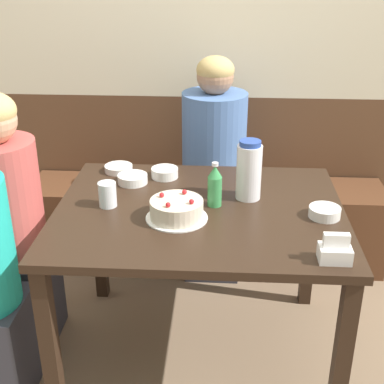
{
  "coord_description": "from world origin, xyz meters",
  "views": [
    {
      "loc": [
        0.09,
        -1.98,
        1.73
      ],
      "look_at": [
        -0.03,
        0.05,
        0.8
      ],
      "focal_mm": 50.0,
      "sensor_mm": 36.0,
      "label": 1
    }
  ],
  "objects_px": {
    "bench_seat": "(206,223)",
    "person_teal_shirt": "(213,174)",
    "bowl_soup_white": "(325,212)",
    "soju_bottle": "(215,185)",
    "glass_water_tall": "(107,194)",
    "bowl_side_dish": "(133,179)",
    "person_grey_tee": "(9,230)",
    "water_pitcher": "(249,170)",
    "napkin_holder": "(335,251)",
    "birthday_cake": "(177,210)",
    "bowl_rice_small": "(165,173)",
    "bowl_sauce_shallow": "(119,168)"
  },
  "relations": [
    {
      "from": "water_pitcher",
      "to": "bowl_sauce_shallow",
      "type": "bearing_deg",
      "value": 156.83
    },
    {
      "from": "napkin_holder",
      "to": "glass_water_tall",
      "type": "xyz_separation_m",
      "value": [
        -0.86,
        0.38,
        0.01
      ]
    },
    {
      "from": "bowl_side_dish",
      "to": "bowl_soup_white",
      "type": "bearing_deg",
      "value": -19.55
    },
    {
      "from": "birthday_cake",
      "to": "bench_seat",
      "type": "bearing_deg",
      "value": 84.67
    },
    {
      "from": "bowl_side_dish",
      "to": "glass_water_tall",
      "type": "relative_size",
      "value": 1.31
    },
    {
      "from": "bench_seat",
      "to": "birthday_cake",
      "type": "height_order",
      "value": "birthday_cake"
    },
    {
      "from": "person_grey_tee",
      "to": "glass_water_tall",
      "type": "bearing_deg",
      "value": -7.62
    },
    {
      "from": "soju_bottle",
      "to": "bowl_side_dish",
      "type": "bearing_deg",
      "value": 150.88
    },
    {
      "from": "glass_water_tall",
      "to": "person_teal_shirt",
      "type": "height_order",
      "value": "person_teal_shirt"
    },
    {
      "from": "bench_seat",
      "to": "person_teal_shirt",
      "type": "height_order",
      "value": "person_teal_shirt"
    },
    {
      "from": "bowl_soup_white",
      "to": "person_grey_tee",
      "type": "height_order",
      "value": "person_grey_tee"
    },
    {
      "from": "bowl_side_dish",
      "to": "person_teal_shirt",
      "type": "relative_size",
      "value": 0.11
    },
    {
      "from": "bowl_soup_white",
      "to": "person_grey_tee",
      "type": "relative_size",
      "value": 0.1
    },
    {
      "from": "water_pitcher",
      "to": "person_teal_shirt",
      "type": "distance_m",
      "value": 0.7
    },
    {
      "from": "bench_seat",
      "to": "soju_bottle",
      "type": "xyz_separation_m",
      "value": [
        0.06,
        -0.8,
        0.6
      ]
    },
    {
      "from": "water_pitcher",
      "to": "glass_water_tall",
      "type": "bearing_deg",
      "value": -168.83
    },
    {
      "from": "bowl_soup_white",
      "to": "person_teal_shirt",
      "type": "distance_m",
      "value": 0.92
    },
    {
      "from": "bowl_rice_small",
      "to": "napkin_holder",
      "type": "bearing_deg",
      "value": -46.57
    },
    {
      "from": "bowl_soup_white",
      "to": "bowl_sauce_shallow",
      "type": "height_order",
      "value": "bowl_soup_white"
    },
    {
      "from": "napkin_holder",
      "to": "person_teal_shirt",
      "type": "height_order",
      "value": "person_teal_shirt"
    },
    {
      "from": "bench_seat",
      "to": "bowl_soup_white",
      "type": "distance_m",
      "value": 1.14
    },
    {
      "from": "bench_seat",
      "to": "bowl_rice_small",
      "type": "height_order",
      "value": "bowl_rice_small"
    },
    {
      "from": "birthday_cake",
      "to": "bowl_soup_white",
      "type": "distance_m",
      "value": 0.59
    },
    {
      "from": "birthday_cake",
      "to": "person_grey_tee",
      "type": "xyz_separation_m",
      "value": [
        -0.77,
        0.16,
        -0.2
      ]
    },
    {
      "from": "bench_seat",
      "to": "bowl_side_dish",
      "type": "relative_size",
      "value": 15.02
    },
    {
      "from": "water_pitcher",
      "to": "napkin_holder",
      "type": "xyz_separation_m",
      "value": [
        0.28,
        -0.49,
        -0.09
      ]
    },
    {
      "from": "water_pitcher",
      "to": "bowl_rice_small",
      "type": "relative_size",
      "value": 2.06
    },
    {
      "from": "soju_bottle",
      "to": "glass_water_tall",
      "type": "bearing_deg",
      "value": -175.84
    },
    {
      "from": "napkin_holder",
      "to": "bowl_rice_small",
      "type": "height_order",
      "value": "napkin_holder"
    },
    {
      "from": "bench_seat",
      "to": "person_teal_shirt",
      "type": "distance_m",
      "value": 0.38
    },
    {
      "from": "person_grey_tee",
      "to": "bowl_soup_white",
      "type": "bearing_deg",
      "value": -4.69
    },
    {
      "from": "birthday_cake",
      "to": "person_teal_shirt",
      "type": "bearing_deg",
      "value": 81.21
    },
    {
      "from": "glass_water_tall",
      "to": "water_pitcher",
      "type": "bearing_deg",
      "value": 11.17
    },
    {
      "from": "birthday_cake",
      "to": "napkin_holder",
      "type": "xyz_separation_m",
      "value": [
        0.57,
        -0.28,
        -0.0
      ]
    },
    {
      "from": "water_pitcher",
      "to": "soju_bottle",
      "type": "relative_size",
      "value": 1.35
    },
    {
      "from": "bowl_soup_white",
      "to": "person_teal_shirt",
      "type": "height_order",
      "value": "person_teal_shirt"
    },
    {
      "from": "birthday_cake",
      "to": "water_pitcher",
      "type": "relative_size",
      "value": 0.96
    },
    {
      "from": "bowl_sauce_shallow",
      "to": "bench_seat",
      "type": "bearing_deg",
      "value": 47.95
    },
    {
      "from": "birthday_cake",
      "to": "person_teal_shirt",
      "type": "distance_m",
      "value": 0.86
    },
    {
      "from": "soju_bottle",
      "to": "glass_water_tall",
      "type": "distance_m",
      "value": 0.45
    },
    {
      "from": "soju_bottle",
      "to": "bowl_rice_small",
      "type": "xyz_separation_m",
      "value": [
        -0.24,
        0.29,
        -0.07
      ]
    },
    {
      "from": "bowl_soup_white",
      "to": "soju_bottle",
      "type": "bearing_deg",
      "value": 169.7
    },
    {
      "from": "bowl_soup_white",
      "to": "bowl_rice_small",
      "type": "xyz_separation_m",
      "value": [
        -0.68,
        0.37,
        0.0
      ]
    },
    {
      "from": "bench_seat",
      "to": "glass_water_tall",
      "type": "relative_size",
      "value": 19.62
    },
    {
      "from": "water_pitcher",
      "to": "glass_water_tall",
      "type": "xyz_separation_m",
      "value": [
        -0.58,
        -0.12,
        -0.07
      ]
    },
    {
      "from": "person_teal_shirt",
      "to": "person_grey_tee",
      "type": "xyz_separation_m",
      "value": [
        -0.9,
        -0.67,
        -0.01
      ]
    },
    {
      "from": "napkin_holder",
      "to": "person_teal_shirt",
      "type": "bearing_deg",
      "value": 111.56
    },
    {
      "from": "water_pitcher",
      "to": "person_teal_shirt",
      "type": "xyz_separation_m",
      "value": [
        -0.16,
        0.62,
        -0.28
      ]
    },
    {
      "from": "person_teal_shirt",
      "to": "person_grey_tee",
      "type": "relative_size",
      "value": 1.03
    },
    {
      "from": "glass_water_tall",
      "to": "person_teal_shirt",
      "type": "relative_size",
      "value": 0.08
    }
  ]
}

